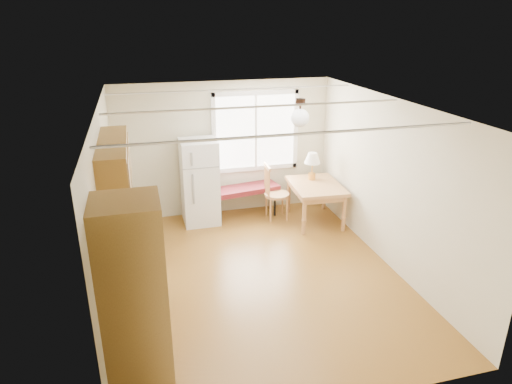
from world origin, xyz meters
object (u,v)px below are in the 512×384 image
object	(u,v)px
refrigerator	(200,182)
chair	(272,188)
bench	(246,190)
dining_table	(316,190)

from	to	relation	value
refrigerator	chair	distance (m)	1.32
bench	chair	size ratio (longest dim) A/B	1.23
bench	refrigerator	bearing A→B (deg)	175.38
refrigerator	dining_table	world-z (taller)	refrigerator
bench	dining_table	xyz separation A→B (m)	(1.17, -0.59, 0.11)
bench	dining_table	size ratio (longest dim) A/B	1.07
dining_table	chair	world-z (taller)	chair
refrigerator	chair	world-z (taller)	refrigerator
chair	refrigerator	bearing A→B (deg)	172.56
refrigerator	bench	xyz separation A→B (m)	(0.87, 0.07, -0.27)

